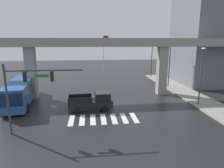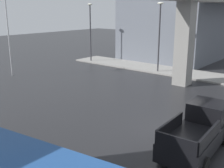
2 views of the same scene
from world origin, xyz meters
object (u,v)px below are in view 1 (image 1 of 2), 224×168
(street_lamp_near_corner, at_px, (202,70))
(street_lamp_mid_block, at_px, (170,62))
(pickup_truck, at_px, (93,102))
(street_lamp_far_north, at_px, (152,57))
(city_bus, at_px, (21,90))
(flagpole, at_px, (104,53))
(traffic_signal_mast, at_px, (27,85))

(street_lamp_near_corner, height_order, street_lamp_mid_block, same)
(pickup_truck, height_order, street_lamp_far_north, street_lamp_far_north)
(city_bus, xyz_separation_m, street_lamp_far_north, (22.71, 16.20, 2.83))
(street_lamp_mid_block, distance_m, street_lamp_far_north, 9.83)
(pickup_truck, height_order, street_lamp_mid_block, street_lamp_mid_block)
(pickup_truck, height_order, flagpole, flagpole)
(pickup_truck, height_order, city_bus, city_bus)
(flagpole, bearing_deg, street_lamp_near_corner, -62.72)
(pickup_truck, distance_m, street_lamp_near_corner, 13.86)
(pickup_truck, distance_m, city_bus, 10.05)
(street_lamp_near_corner, bearing_deg, street_lamp_far_north, 90.00)
(street_lamp_mid_block, relative_size, flagpole, 0.78)
(pickup_truck, distance_m, traffic_signal_mast, 8.44)
(pickup_truck, distance_m, street_lamp_far_north, 24.25)
(street_lamp_mid_block, relative_size, street_lamp_far_north, 1.00)
(street_lamp_near_corner, bearing_deg, pickup_truck, -178.88)
(city_bus, relative_size, flagpole, 1.19)
(traffic_signal_mast, height_order, street_lamp_mid_block, street_lamp_mid_block)
(traffic_signal_mast, xyz_separation_m, street_lamp_mid_block, (18.94, 15.44, 0.17))
(traffic_signal_mast, distance_m, street_lamp_near_corner, 19.76)
(traffic_signal_mast, relative_size, flagpole, 0.70)
(traffic_signal_mast, distance_m, street_lamp_far_north, 31.59)
(city_bus, relative_size, street_lamp_near_corner, 1.53)
(street_lamp_far_north, bearing_deg, pickup_truck, -123.94)
(traffic_signal_mast, relative_size, street_lamp_far_north, 0.90)
(street_lamp_far_north, distance_m, flagpole, 10.65)
(city_bus, bearing_deg, flagpole, 54.61)
(city_bus, height_order, street_lamp_mid_block, street_lamp_mid_block)
(pickup_truck, bearing_deg, traffic_signal_mast, -135.89)
(pickup_truck, xyz_separation_m, flagpole, (2.81, 20.77, 4.44))
(street_lamp_mid_block, height_order, street_lamp_far_north, same)
(pickup_truck, xyz_separation_m, city_bus, (-9.32, 3.69, 0.73))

